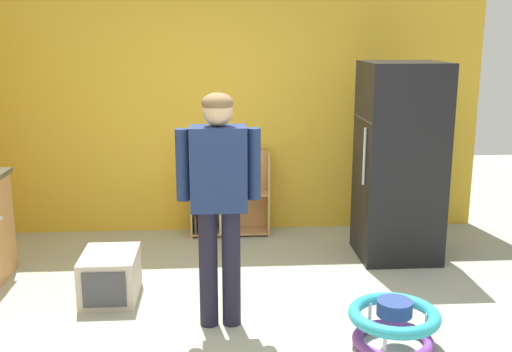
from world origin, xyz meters
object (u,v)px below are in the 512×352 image
bookshelf (225,198)px  standing_person (219,190)px  baby_walker (394,323)px  pet_carrier (110,276)px  refrigerator (399,162)px

bookshelf → standing_person: (-0.07, -2.03, 0.62)m
baby_walker → pet_carrier: (-1.99, 0.90, 0.02)m
standing_person → pet_carrier: size_ratio=2.98×
refrigerator → pet_carrier: refrigerator is taller
bookshelf → pet_carrier: bookshelf is taller
standing_person → pet_carrier: (-0.85, 0.51, -0.81)m
bookshelf → standing_person: standing_person is taller
refrigerator → baby_walker: bearing=-106.7°
standing_person → baby_walker: (1.14, -0.39, -0.83)m
standing_person → baby_walker: bearing=-18.9°
bookshelf → baby_walker: (1.07, -2.42, -0.21)m
refrigerator → baby_walker: size_ratio=2.95×
standing_person → baby_walker: 1.46m
standing_person → baby_walker: size_ratio=2.72×
standing_person → pet_carrier: standing_person is taller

